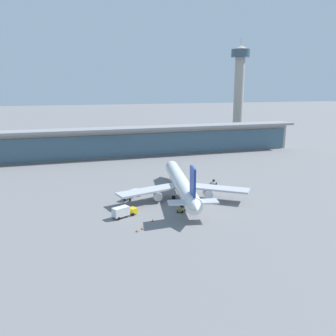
{
  "coord_description": "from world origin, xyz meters",
  "views": [
    {
      "loc": [
        -36.66,
        -106.86,
        35.75
      ],
      "look_at": [
        0.0,
        10.31,
        6.8
      ],
      "focal_mm": 37.22,
      "sensor_mm": 36.0,
      "label": 1
    }
  ],
  "objects_px": {
    "service_truck_by_tail_yellow": "(123,211)",
    "control_tower": "(239,85)",
    "service_truck_mid_apron_grey": "(213,183)",
    "airliner_on_stand": "(181,184)",
    "safety_cone_charlie": "(142,228)",
    "safety_cone_alpha": "(153,220)",
    "safety_cone_bravo": "(137,231)",
    "service_truck_near_nose_white": "(132,193)",
    "service_truck_under_wing_olive": "(182,209)"
  },
  "relations": [
    {
      "from": "airliner_on_stand",
      "to": "control_tower",
      "type": "bearing_deg",
      "value": 54.05
    },
    {
      "from": "service_truck_under_wing_olive",
      "to": "service_truck_mid_apron_grey",
      "type": "bearing_deg",
      "value": 48.06
    },
    {
      "from": "service_truck_near_nose_white",
      "to": "safety_cone_charlie",
      "type": "xyz_separation_m",
      "value": [
        -2.7,
        -25.79,
        -1.39
      ]
    },
    {
      "from": "service_truck_mid_apron_grey",
      "to": "control_tower",
      "type": "relative_size",
      "value": 0.05
    },
    {
      "from": "service_truck_by_tail_yellow",
      "to": "control_tower",
      "type": "distance_m",
      "value": 160.26
    },
    {
      "from": "service_truck_mid_apron_grey",
      "to": "safety_cone_charlie",
      "type": "distance_m",
      "value": 47.09
    },
    {
      "from": "service_truck_under_wing_olive",
      "to": "safety_cone_alpha",
      "type": "height_order",
      "value": "service_truck_under_wing_olive"
    },
    {
      "from": "airliner_on_stand",
      "to": "safety_cone_bravo",
      "type": "xyz_separation_m",
      "value": [
        -19.89,
        -22.82,
        -4.34
      ]
    },
    {
      "from": "service_truck_under_wing_olive",
      "to": "safety_cone_alpha",
      "type": "relative_size",
      "value": 4.65
    },
    {
      "from": "airliner_on_stand",
      "to": "service_truck_by_tail_yellow",
      "type": "xyz_separation_m",
      "value": [
        -21.33,
        -11.78,
        -2.97
      ]
    },
    {
      "from": "service_truck_by_tail_yellow",
      "to": "safety_cone_charlie",
      "type": "bearing_deg",
      "value": -72.83
    },
    {
      "from": "service_truck_mid_apron_grey",
      "to": "service_truck_by_tail_yellow",
      "type": "xyz_separation_m",
      "value": [
        -37.6,
        -22.11,
        0.82
      ]
    },
    {
      "from": "airliner_on_stand",
      "to": "service_truck_mid_apron_grey",
      "type": "bearing_deg",
      "value": 32.43
    },
    {
      "from": "service_truck_under_wing_olive",
      "to": "control_tower",
      "type": "bearing_deg",
      "value": 55.57
    },
    {
      "from": "safety_cone_bravo",
      "to": "service_truck_by_tail_yellow",
      "type": "bearing_deg",
      "value": 97.46
    },
    {
      "from": "service_truck_under_wing_olive",
      "to": "safety_cone_bravo",
      "type": "distance_m",
      "value": 18.59
    },
    {
      "from": "service_truck_under_wing_olive",
      "to": "safety_cone_charlie",
      "type": "height_order",
      "value": "service_truck_under_wing_olive"
    },
    {
      "from": "control_tower",
      "to": "safety_cone_charlie",
      "type": "height_order",
      "value": "control_tower"
    },
    {
      "from": "airliner_on_stand",
      "to": "service_truck_under_wing_olive",
      "type": "xyz_separation_m",
      "value": [
        -4.36,
        -12.62,
        -3.79
      ]
    },
    {
      "from": "service_truck_near_nose_white",
      "to": "service_truck_by_tail_yellow",
      "type": "relative_size",
      "value": 1.01
    },
    {
      "from": "control_tower",
      "to": "safety_cone_charlie",
      "type": "bearing_deg",
      "value": -126.68
    },
    {
      "from": "control_tower",
      "to": "safety_cone_bravo",
      "type": "height_order",
      "value": "control_tower"
    },
    {
      "from": "service_truck_mid_apron_grey",
      "to": "safety_cone_charlie",
      "type": "relative_size",
      "value": 4.7
    },
    {
      "from": "service_truck_by_tail_yellow",
      "to": "safety_cone_bravo",
      "type": "distance_m",
      "value": 11.22
    },
    {
      "from": "airliner_on_stand",
      "to": "service_truck_under_wing_olive",
      "type": "distance_m",
      "value": 13.88
    },
    {
      "from": "airliner_on_stand",
      "to": "safety_cone_bravo",
      "type": "relative_size",
      "value": 78.99
    },
    {
      "from": "safety_cone_bravo",
      "to": "service_truck_under_wing_olive",
      "type": "bearing_deg",
      "value": 33.31
    },
    {
      "from": "service_truck_under_wing_olive",
      "to": "control_tower",
      "type": "xyz_separation_m",
      "value": [
        83.07,
        121.17,
        35.39
      ]
    },
    {
      "from": "safety_cone_bravo",
      "to": "safety_cone_charlie",
      "type": "bearing_deg",
      "value": 35.71
    },
    {
      "from": "control_tower",
      "to": "safety_cone_alpha",
      "type": "bearing_deg",
      "value": -126.49
    },
    {
      "from": "service_truck_mid_apron_grey",
      "to": "control_tower",
      "type": "bearing_deg",
      "value": 57.55
    },
    {
      "from": "service_truck_by_tail_yellow",
      "to": "service_truck_mid_apron_grey",
      "type": "bearing_deg",
      "value": 30.46
    },
    {
      "from": "control_tower",
      "to": "safety_cone_bravo",
      "type": "xyz_separation_m",
      "value": [
        -98.6,
        -131.37,
        -35.95
      ]
    },
    {
      "from": "service_truck_near_nose_white",
      "to": "safety_cone_bravo",
      "type": "bearing_deg",
      "value": -99.08
    },
    {
      "from": "safety_cone_charlie",
      "to": "service_truck_under_wing_olive",
      "type": "bearing_deg",
      "value": 33.03
    },
    {
      "from": "control_tower",
      "to": "safety_cone_charlie",
      "type": "xyz_separation_m",
      "value": [
        -96.99,
        -130.22,
        -35.95
      ]
    },
    {
      "from": "control_tower",
      "to": "safety_cone_alpha",
      "type": "height_order",
      "value": "control_tower"
    },
    {
      "from": "service_truck_near_nose_white",
      "to": "safety_cone_alpha",
      "type": "height_order",
      "value": "service_truck_near_nose_white"
    },
    {
      "from": "control_tower",
      "to": "safety_cone_bravo",
      "type": "bearing_deg",
      "value": -126.89
    },
    {
      "from": "service_truck_under_wing_olive",
      "to": "safety_cone_alpha",
      "type": "distance_m",
      "value": 10.99
    },
    {
      "from": "airliner_on_stand",
      "to": "safety_cone_charlie",
      "type": "distance_m",
      "value": 28.68
    },
    {
      "from": "service_truck_near_nose_white",
      "to": "service_truck_by_tail_yellow",
      "type": "bearing_deg",
      "value": -109.9
    },
    {
      "from": "service_truck_near_nose_white",
      "to": "service_truck_mid_apron_grey",
      "type": "distance_m",
      "value": 32.45
    },
    {
      "from": "control_tower",
      "to": "safety_cone_bravo",
      "type": "relative_size",
      "value": 94.79
    },
    {
      "from": "service_truck_by_tail_yellow",
      "to": "service_truck_under_wing_olive",
      "type": "bearing_deg",
      "value": -2.84
    },
    {
      "from": "service_truck_mid_apron_grey",
      "to": "safety_cone_bravo",
      "type": "xyz_separation_m",
      "value": [
        -36.15,
        -33.16,
        -0.56
      ]
    },
    {
      "from": "service_truck_near_nose_white",
      "to": "control_tower",
      "type": "relative_size",
      "value": 0.12
    },
    {
      "from": "control_tower",
      "to": "service_truck_by_tail_yellow",
      "type": "bearing_deg",
      "value": -129.74
    },
    {
      "from": "service_truck_under_wing_olive",
      "to": "service_truck_by_tail_yellow",
      "type": "distance_m",
      "value": 17.01
    },
    {
      "from": "service_truck_by_tail_yellow",
      "to": "safety_cone_alpha",
      "type": "height_order",
      "value": "service_truck_by_tail_yellow"
    }
  ]
}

